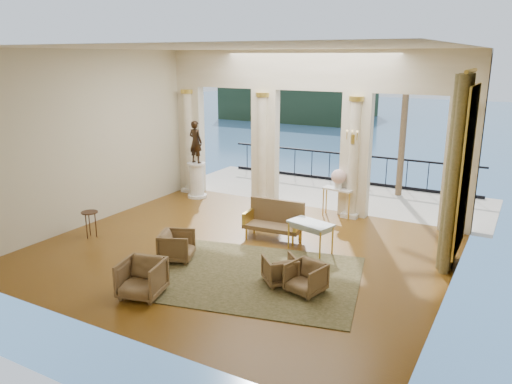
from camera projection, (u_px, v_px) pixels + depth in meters
The scene contains 23 objects.
floor at pixel (239, 251), 11.45m from camera, with size 9.00×9.00×0.00m, color #472609.
room_walls at pixel (209, 133), 9.75m from camera, with size 9.00×9.00×9.00m.
arcade at pixel (309, 120), 13.99m from camera, with size 9.00×0.56×4.50m.
terrace at pixel (331, 194), 16.35m from camera, with size 10.00×3.60×0.10m, color #B9B09C.
balustrade at pixel (348, 171), 17.57m from camera, with size 9.00×0.06×1.03m.
palm_tree at pixel (408, 64), 14.98m from camera, with size 2.00×2.00×4.50m.
headland at pixel (300, 100), 85.28m from camera, with size 22.00×18.00×6.00m, color black.
sea at pixel (483, 139), 63.53m from camera, with size 160.00×160.00×0.00m, color #2A588C.
curtain at pixel (456, 173), 10.16m from camera, with size 0.33×1.40×4.09m.
window_frame at pixel (466, 170), 10.06m from camera, with size 0.04×1.60×3.40m, color gold.
wall_sconce at pixel (353, 138), 13.16m from camera, with size 0.30×0.11×0.33m.
rug at pixel (256, 277), 10.10m from camera, with size 4.09×3.18×0.02m, color #333719.
armchair_a at pixel (142, 277), 9.21m from camera, with size 0.76×0.71×0.78m, color #413019.
armchair_b at pixel (306, 277), 9.37m from camera, with size 0.63×0.59×0.65m, color #413019.
armchair_c at pixel (280, 269), 9.76m from camera, with size 0.60×0.56×0.62m, color #413019.
armchair_d at pixel (177, 245), 10.87m from camera, with size 0.69×0.65×0.71m, color #413019.
settee at pixel (275, 220), 12.16m from camera, with size 1.45×0.71×0.94m.
game_table at pixel (311, 225), 11.30m from camera, with size 1.11×0.79×0.69m.
pedestal at pixel (197, 181), 15.67m from camera, with size 0.61×0.61×1.11m.
statue at pixel (196, 142), 15.35m from camera, with size 0.48×0.31×1.31m, color black.
console_table at pixel (338, 193), 13.77m from camera, with size 0.88×0.44×0.80m.
urn at pixel (339, 178), 13.66m from camera, with size 0.40×0.40×0.54m.
side_table at pixel (90, 215), 12.19m from camera, with size 0.40×0.40×0.65m.
Camera 1 is at (5.55, -9.14, 4.34)m, focal length 35.00 mm.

